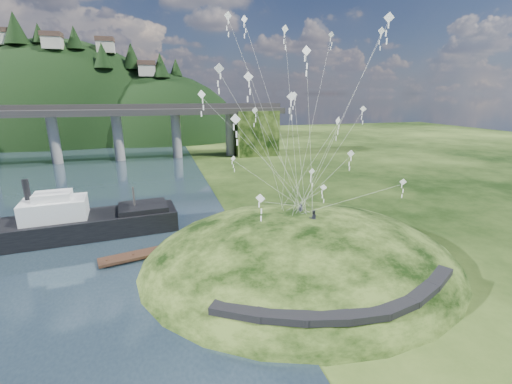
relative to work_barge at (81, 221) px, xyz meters
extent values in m
plane|color=black|center=(16.53, -15.94, -2.00)|extent=(320.00, 320.00, 0.00)
ellipsoid|color=black|center=(24.53, -13.94, -3.50)|extent=(36.00, 32.00, 13.00)
cube|color=black|center=(15.03, -23.94, 0.03)|extent=(4.32, 3.62, 0.71)
cube|color=black|center=(18.03, -25.59, 0.09)|extent=(4.10, 2.97, 0.61)
cube|color=black|center=(21.03, -26.59, 0.08)|extent=(3.85, 2.37, 0.62)
cube|color=black|center=(24.03, -27.04, 0.04)|extent=(3.62, 1.83, 0.66)
cube|color=black|center=(27.03, -26.84, 0.05)|extent=(3.82, 2.27, 0.68)
cube|color=black|center=(30.03, -25.89, 0.14)|extent=(4.11, 2.97, 0.71)
cube|color=black|center=(33.03, -24.34, 0.16)|extent=(4.26, 3.43, 0.66)
cylinder|color=gray|center=(-15.47, 54.06, 4.50)|extent=(2.60, 2.60, 13.00)
cylinder|color=gray|center=(0.03, 54.06, 4.50)|extent=(2.60, 2.60, 13.00)
cylinder|color=gray|center=(15.53, 54.06, 4.50)|extent=(2.60, 2.60, 13.00)
cylinder|color=gray|center=(31.03, 54.06, 4.50)|extent=(2.60, 2.60, 13.00)
cube|color=black|center=(38.53, 54.06, 4.50)|extent=(12.00, 11.00, 13.00)
ellipsoid|color=black|center=(-23.47, 110.06, -8.00)|extent=(96.00, 68.00, 88.00)
ellipsoid|color=black|center=(11.53, 102.06, -12.00)|extent=(76.00, 56.00, 72.00)
cone|color=black|center=(-33.34, 98.69, 37.23)|extent=(8.01, 8.01, 10.54)
cone|color=black|center=(-26.33, 98.12, 35.88)|extent=(4.97, 4.97, 6.54)
cone|color=black|center=(-14.87, 96.10, 34.68)|extent=(5.83, 5.83, 7.67)
cone|color=black|center=(-5.91, 91.14, 28.58)|extent=(6.47, 6.47, 8.51)
cone|color=black|center=(3.32, 98.05, 29.23)|extent=(7.13, 7.13, 9.38)
cone|color=black|center=(13.42, 93.09, 25.87)|extent=(6.56, 6.56, 8.63)
cone|color=black|center=(19.31, 98.69, 25.68)|extent=(4.88, 4.88, 6.42)
cube|color=beige|center=(-38.47, 102.06, 33.99)|extent=(6.00, 5.00, 4.00)
cube|color=brown|center=(-38.47, 102.06, 36.69)|extent=(6.40, 5.40, 1.60)
cube|color=beige|center=(-21.47, 94.06, 32.28)|extent=(6.00, 5.00, 4.00)
cube|color=brown|center=(-21.47, 94.06, 34.98)|extent=(6.40, 5.40, 1.60)
cube|color=beige|center=(-5.47, 100.06, 32.18)|extent=(6.00, 5.00, 4.00)
cube|color=brown|center=(-5.47, 100.06, 34.88)|extent=(6.40, 5.40, 1.60)
cube|color=beige|center=(8.53, 94.06, 23.88)|extent=(6.00, 5.00, 4.00)
cube|color=brown|center=(8.53, 94.06, 26.58)|extent=(6.40, 5.40, 1.60)
cube|color=black|center=(0.40, 0.04, -0.65)|extent=(23.28, 8.26, 2.70)
cube|color=white|center=(-2.69, -0.24, 1.73)|extent=(7.64, 5.20, 2.90)
cube|color=white|center=(-2.69, -0.24, 3.49)|extent=(4.41, 3.47, 1.24)
cube|color=black|center=(7.63, 0.69, 1.01)|extent=(6.66, 5.72, 0.62)
cylinder|color=black|center=(-5.27, -0.48, 4.74)|extent=(0.73, 0.73, 2.49)
cylinder|color=#2D2B2B|center=(6.60, 0.60, 2.35)|extent=(0.25, 0.25, 3.11)
cube|color=#321E14|center=(9.29, -8.22, -1.59)|extent=(12.81, 4.83, 0.32)
cylinder|color=#321E14|center=(4.00, -9.46, -1.82)|extent=(0.27, 0.27, 0.91)
cylinder|color=#321E14|center=(6.65, -8.84, -1.82)|extent=(0.27, 0.27, 0.91)
cylinder|color=#321E14|center=(9.29, -8.22, -1.82)|extent=(0.27, 0.27, 0.91)
cylinder|color=#321E14|center=(11.94, -7.60, -1.82)|extent=(0.27, 0.27, 0.91)
cylinder|color=#321E14|center=(14.59, -6.98, -1.82)|extent=(0.27, 0.27, 0.91)
imported|color=#272834|center=(25.20, -11.99, 3.82)|extent=(0.65, 0.44, 1.75)
imported|color=#272834|center=(25.55, -14.56, 3.86)|extent=(0.95, 0.80, 1.76)
cube|color=white|center=(15.32, -17.47, 17.67)|extent=(0.81, 0.27, 0.79)
cube|color=white|center=(15.32, -17.47, 17.10)|extent=(0.11, 0.04, 0.47)
cube|color=white|center=(15.32, -17.47, 16.52)|extent=(0.11, 0.04, 0.47)
cube|color=white|center=(15.32, -17.47, 15.95)|extent=(0.11, 0.04, 0.47)
cube|color=white|center=(34.11, -9.07, 14.01)|extent=(0.69, 0.39, 0.75)
cube|color=white|center=(34.11, -9.07, 13.47)|extent=(0.10, 0.04, 0.44)
cube|color=white|center=(34.11, -9.07, 12.94)|extent=(0.10, 0.04, 0.44)
cube|color=white|center=(34.11, -9.07, 12.40)|extent=(0.10, 0.04, 0.44)
cube|color=white|center=(24.02, -8.93, 22.29)|extent=(0.82, 0.32, 0.85)
cube|color=white|center=(24.02, -8.93, 21.69)|extent=(0.11, 0.07, 0.49)
cube|color=white|center=(24.02, -8.93, 21.09)|extent=(0.11, 0.07, 0.49)
cube|color=white|center=(24.02, -8.93, 20.49)|extent=(0.11, 0.07, 0.49)
cube|color=white|center=(18.89, -5.67, 8.19)|extent=(0.66, 0.30, 0.69)
cube|color=white|center=(18.89, -5.67, 7.70)|extent=(0.08, 0.07, 0.40)
cube|color=white|center=(18.89, -5.67, 7.20)|extent=(0.08, 0.07, 0.40)
cube|color=white|center=(18.89, -5.67, 6.71)|extent=(0.08, 0.07, 0.40)
cube|color=white|center=(19.85, -7.93, 23.19)|extent=(0.54, 0.60, 0.76)
cube|color=white|center=(19.85, -7.93, 22.65)|extent=(0.09, 0.08, 0.44)
cube|color=white|center=(19.85, -7.93, 22.10)|extent=(0.09, 0.08, 0.44)
cube|color=white|center=(19.85, -7.93, 21.56)|extent=(0.09, 0.08, 0.44)
cube|color=white|center=(23.06, -16.79, 19.28)|extent=(0.59, 0.69, 0.86)
cube|color=white|center=(23.06, -16.79, 18.67)|extent=(0.10, 0.09, 0.50)
cube|color=white|center=(23.06, -16.79, 18.06)|extent=(0.10, 0.09, 0.50)
cube|color=white|center=(23.06, -16.79, 17.45)|extent=(0.10, 0.09, 0.50)
cube|color=white|center=(28.85, -12.62, 12.98)|extent=(0.78, 0.47, 0.87)
cube|color=white|center=(28.85, -12.62, 12.36)|extent=(0.10, 0.09, 0.51)
cube|color=white|center=(28.85, -12.62, 11.74)|extent=(0.10, 0.09, 0.51)
cube|color=white|center=(28.85, -12.62, 11.13)|extent=(0.10, 0.09, 0.51)
cube|color=white|center=(29.90, -18.24, 21.97)|extent=(0.76, 0.50, 0.85)
cube|color=white|center=(29.90, -18.24, 21.35)|extent=(0.11, 0.05, 0.50)
cube|color=white|center=(29.90, -18.24, 20.73)|extent=(0.11, 0.05, 0.50)
cube|color=white|center=(29.90, -18.24, 20.12)|extent=(0.11, 0.05, 0.50)
cube|color=white|center=(32.43, -9.84, 8.84)|extent=(0.87, 0.23, 0.88)
cube|color=white|center=(32.43, -9.84, 8.22)|extent=(0.11, 0.03, 0.51)
cube|color=white|center=(32.43, -9.84, 7.59)|extent=(0.11, 0.03, 0.51)
cube|color=white|center=(32.43, -9.84, 6.97)|extent=(0.11, 0.03, 0.51)
cube|color=white|center=(24.52, -15.91, 8.43)|extent=(0.66, 0.14, 0.66)
cube|color=white|center=(24.52, -15.91, 7.96)|extent=(0.09, 0.04, 0.38)
cube|color=white|center=(24.52, -15.91, 7.49)|extent=(0.09, 0.04, 0.38)
cube|color=white|center=(24.52, -15.91, 7.02)|extent=(0.09, 0.04, 0.38)
cube|color=white|center=(17.75, -9.75, 23.06)|extent=(0.77, 0.27, 0.79)
cube|color=white|center=(17.75, -9.75, 22.50)|extent=(0.10, 0.07, 0.46)
cube|color=white|center=(17.75, -9.75, 21.94)|extent=(0.10, 0.07, 0.46)
cube|color=white|center=(17.75, -9.75, 21.38)|extent=(0.10, 0.07, 0.46)
cube|color=white|center=(26.77, -5.24, 15.64)|extent=(0.65, 0.41, 0.73)
cube|color=white|center=(26.77, -5.24, 15.12)|extent=(0.10, 0.05, 0.43)
cube|color=white|center=(26.77, -5.24, 14.60)|extent=(0.10, 0.05, 0.43)
cube|color=white|center=(26.77, -5.24, 14.07)|extent=(0.10, 0.05, 0.43)
cube|color=white|center=(20.53, -19.97, 15.53)|extent=(0.70, 0.36, 0.75)
cube|color=white|center=(20.53, -19.97, 14.99)|extent=(0.10, 0.04, 0.44)
cube|color=white|center=(20.53, -19.97, 14.46)|extent=(0.10, 0.04, 0.44)
cube|color=white|center=(20.53, -19.97, 13.92)|extent=(0.10, 0.04, 0.44)
cube|color=white|center=(18.61, -18.03, 6.81)|extent=(0.73, 0.59, 0.88)
cube|color=white|center=(18.61, -18.03, 6.18)|extent=(0.11, 0.07, 0.52)
cube|color=white|center=(18.61, -18.03, 5.55)|extent=(0.11, 0.07, 0.52)
cube|color=white|center=(18.61, -18.03, 4.91)|extent=(0.11, 0.07, 0.52)
cube|color=white|center=(14.48, -12.71, 15.68)|extent=(0.68, 0.54, 0.82)
cube|color=white|center=(14.48, -12.71, 15.10)|extent=(0.11, 0.06, 0.48)
cube|color=white|center=(14.48, -12.71, 14.51)|extent=(0.11, 0.06, 0.48)
cube|color=white|center=(14.48, -12.71, 13.93)|extent=(0.11, 0.06, 0.48)
cube|color=white|center=(17.17, -19.52, 16.98)|extent=(0.66, 0.47, 0.75)
cube|color=white|center=(17.17, -19.52, 16.44)|extent=(0.10, 0.05, 0.45)
cube|color=white|center=(17.17, -19.52, 15.89)|extent=(0.10, 0.05, 0.45)
cube|color=white|center=(17.17, -19.52, 15.34)|extent=(0.10, 0.05, 0.45)
cube|color=white|center=(21.03, -7.79, 13.95)|extent=(0.74, 0.25, 0.74)
cube|color=white|center=(21.03, -7.79, 13.41)|extent=(0.09, 0.07, 0.44)
cube|color=white|center=(21.03, -7.79, 12.87)|extent=(0.09, 0.07, 0.44)
cube|color=white|center=(21.03, -7.79, 12.33)|extent=(0.09, 0.07, 0.44)
cube|color=white|center=(32.59, -13.47, 21.79)|extent=(0.74, 0.16, 0.74)
cube|color=white|center=(32.59, -13.47, 21.26)|extent=(0.10, 0.03, 0.43)
cube|color=white|center=(32.59, -13.47, 20.73)|extent=(0.10, 0.03, 0.43)
cube|color=white|center=(32.59, -13.47, 20.21)|extent=(0.10, 0.03, 0.43)
cube|color=white|center=(33.44, -18.15, 7.29)|extent=(0.65, 0.28, 0.68)
cube|color=white|center=(33.44, -18.15, 6.81)|extent=(0.09, 0.04, 0.39)
cube|color=white|center=(33.44, -18.15, 6.33)|extent=(0.09, 0.04, 0.39)
cube|color=white|center=(33.44, -18.15, 5.85)|extent=(0.09, 0.04, 0.39)
cube|color=white|center=(30.36, -7.13, 22.27)|extent=(0.70, 0.22, 0.68)
cube|color=white|center=(30.36, -7.13, 21.78)|extent=(0.09, 0.04, 0.40)
cube|color=white|center=(30.36, -7.13, 21.28)|extent=(0.09, 0.04, 0.40)
cube|color=white|center=(30.36, -7.13, 20.79)|extent=(0.09, 0.04, 0.40)
cube|color=white|center=(25.17, -17.25, 7.11)|extent=(0.58, 0.38, 0.64)
cube|color=white|center=(25.17, -17.25, 6.64)|extent=(0.09, 0.04, 0.38)
cube|color=white|center=(25.17, -17.25, 6.17)|extent=(0.09, 0.04, 0.38)
cube|color=white|center=(25.17, -17.25, 5.70)|extent=(0.09, 0.04, 0.38)
cube|color=white|center=(15.90, -20.48, 13.93)|extent=(0.70, 0.49, 0.80)
cube|color=white|center=(15.90, -20.48, 13.35)|extent=(0.11, 0.06, 0.47)
cube|color=white|center=(15.90, -20.48, 12.77)|extent=(0.11, 0.06, 0.47)
cube|color=white|center=(15.90, -20.48, 12.19)|extent=(0.11, 0.06, 0.47)
camera|label=1|loc=(10.19, -45.80, 15.75)|focal=24.00mm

